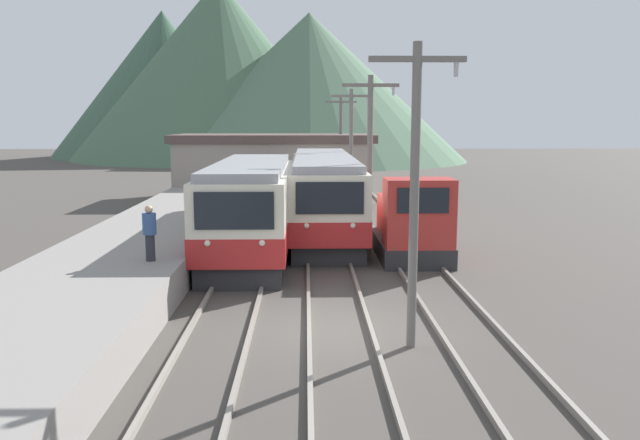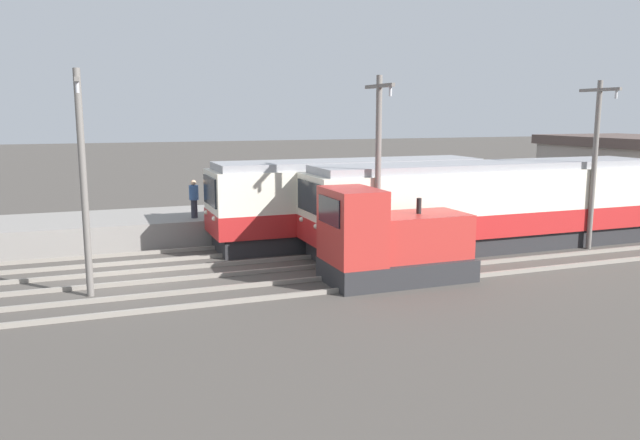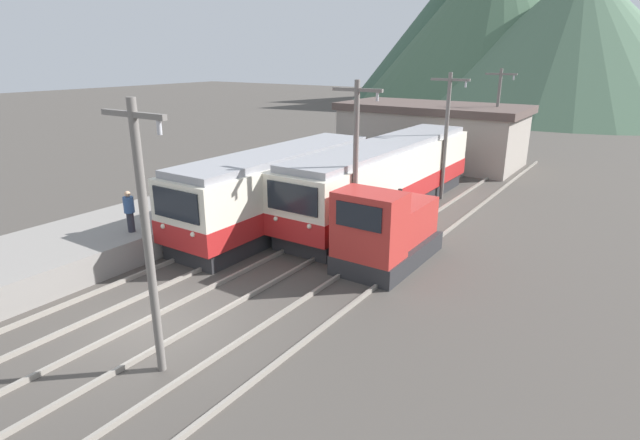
{
  "view_description": "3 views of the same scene",
  "coord_description": "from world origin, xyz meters",
  "px_view_note": "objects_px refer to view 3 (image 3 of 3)",
  "views": [
    {
      "loc": [
        -0.59,
        -14.15,
        4.87
      ],
      "look_at": [
        -0.11,
        6.41,
        1.62
      ],
      "focal_mm": 35.0,
      "sensor_mm": 36.0,
      "label": 1
    },
    {
      "loc": [
        20.46,
        -1.03,
        5.24
      ],
      "look_at": [
        -0.73,
        6.89,
        1.38
      ],
      "focal_mm": 35.0,
      "sensor_mm": 36.0,
      "label": 2
    },
    {
      "loc": [
        10.72,
        -7.61,
        7.29
      ],
      "look_at": [
        1.48,
        6.05,
        1.83
      ],
      "focal_mm": 28.0,
      "sensor_mm": 36.0,
      "label": 3
    }
  ],
  "objects_px": {
    "commuter_train_left": "(280,192)",
    "catenary_mast_mid": "(356,162)",
    "catenary_mast_near": "(147,232)",
    "catenary_mast_distant": "(497,115)",
    "commuter_train_center": "(385,179)",
    "person_on_platform": "(129,210)",
    "shunting_locomotive": "(386,232)",
    "catenary_mast_far": "(446,132)"
  },
  "relations": [
    {
      "from": "catenary_mast_near",
      "to": "catenary_mast_far",
      "type": "bearing_deg",
      "value": 90.0
    },
    {
      "from": "catenary_mast_far",
      "to": "person_on_platform",
      "type": "relative_size",
      "value": 4.15
    },
    {
      "from": "catenary_mast_distant",
      "to": "commuter_train_center",
      "type": "bearing_deg",
      "value": -96.67
    },
    {
      "from": "catenary_mast_mid",
      "to": "catenary_mast_near",
      "type": "bearing_deg",
      "value": -90.0
    },
    {
      "from": "commuter_train_left",
      "to": "commuter_train_center",
      "type": "distance_m",
      "value": 5.44
    },
    {
      "from": "commuter_train_left",
      "to": "catenary_mast_mid",
      "type": "height_order",
      "value": "catenary_mast_mid"
    },
    {
      "from": "commuter_train_center",
      "to": "catenary_mast_mid",
      "type": "height_order",
      "value": "catenary_mast_mid"
    },
    {
      "from": "commuter_train_left",
      "to": "catenary_mast_distant",
      "type": "distance_m",
      "value": 18.19
    },
    {
      "from": "catenary_mast_near",
      "to": "catenary_mast_mid",
      "type": "distance_m",
      "value": 9.21
    },
    {
      "from": "commuter_train_left",
      "to": "person_on_platform",
      "type": "height_order",
      "value": "commuter_train_left"
    },
    {
      "from": "commuter_train_left",
      "to": "catenary_mast_mid",
      "type": "xyz_separation_m",
      "value": [
        4.31,
        -0.86,
        1.96
      ]
    },
    {
      "from": "shunting_locomotive",
      "to": "catenary_mast_distant",
      "type": "bearing_deg",
      "value": 94.56
    },
    {
      "from": "catenary_mast_distant",
      "to": "person_on_platform",
      "type": "xyz_separation_m",
      "value": [
        -6.63,
        -23.5,
        -1.68
      ]
    },
    {
      "from": "catenary_mast_mid",
      "to": "catenary_mast_distant",
      "type": "bearing_deg",
      "value": 90.0
    },
    {
      "from": "shunting_locomotive",
      "to": "person_on_platform",
      "type": "bearing_deg",
      "value": -149.36
    },
    {
      "from": "commuter_train_center",
      "to": "shunting_locomotive",
      "type": "relative_size",
      "value": 3.21
    },
    {
      "from": "shunting_locomotive",
      "to": "catenary_mast_far",
      "type": "xyz_separation_m",
      "value": [
        -1.49,
        9.48,
        2.35
      ]
    },
    {
      "from": "commuter_train_left",
      "to": "catenary_mast_mid",
      "type": "distance_m",
      "value": 4.81
    },
    {
      "from": "commuter_train_left",
      "to": "commuter_train_center",
      "type": "xyz_separation_m",
      "value": [
        2.8,
        4.66,
        -0.0
      ]
    },
    {
      "from": "person_on_platform",
      "to": "catenary_mast_near",
      "type": "bearing_deg",
      "value": -31.87
    },
    {
      "from": "catenary_mast_far",
      "to": "commuter_train_left",
      "type": "bearing_deg",
      "value": -117.29
    },
    {
      "from": "commuter_train_left",
      "to": "catenary_mast_near",
      "type": "xyz_separation_m",
      "value": [
        4.31,
        -10.06,
        1.96
      ]
    },
    {
      "from": "catenary_mast_near",
      "to": "catenary_mast_mid",
      "type": "xyz_separation_m",
      "value": [
        0.0,
        9.21,
        0.0
      ]
    },
    {
      "from": "commuter_train_left",
      "to": "catenary_mast_far",
      "type": "xyz_separation_m",
      "value": [
        4.31,
        8.35,
        1.96
      ]
    },
    {
      "from": "commuter_train_left",
      "to": "catenary_mast_near",
      "type": "relative_size",
      "value": 1.78
    },
    {
      "from": "commuter_train_center",
      "to": "catenary_mast_mid",
      "type": "relative_size",
      "value": 2.31
    },
    {
      "from": "commuter_train_center",
      "to": "shunting_locomotive",
      "type": "bearing_deg",
      "value": -62.6
    },
    {
      "from": "catenary_mast_mid",
      "to": "person_on_platform",
      "type": "relative_size",
      "value": 4.15
    },
    {
      "from": "commuter_train_center",
      "to": "person_on_platform",
      "type": "bearing_deg",
      "value": -115.8
    },
    {
      "from": "commuter_train_left",
      "to": "person_on_platform",
      "type": "xyz_separation_m",
      "value": [
        -2.32,
        -5.94,
        0.28
      ]
    },
    {
      "from": "catenary_mast_near",
      "to": "catenary_mast_distant",
      "type": "height_order",
      "value": "same"
    },
    {
      "from": "catenary_mast_distant",
      "to": "person_on_platform",
      "type": "height_order",
      "value": "catenary_mast_distant"
    },
    {
      "from": "commuter_train_left",
      "to": "shunting_locomotive",
      "type": "xyz_separation_m",
      "value": [
        5.8,
        -1.13,
        -0.39
      ]
    },
    {
      "from": "person_on_platform",
      "to": "catenary_mast_far",
      "type": "bearing_deg",
      "value": 65.1
    },
    {
      "from": "catenary_mast_mid",
      "to": "catenary_mast_distant",
      "type": "relative_size",
      "value": 1.0
    },
    {
      "from": "catenary_mast_near",
      "to": "commuter_train_left",
      "type": "bearing_deg",
      "value": 113.18
    },
    {
      "from": "catenary_mast_mid",
      "to": "catenary_mast_distant",
      "type": "xyz_separation_m",
      "value": [
        0.0,
        18.41,
        0.0
      ]
    },
    {
      "from": "catenary_mast_near",
      "to": "person_on_platform",
      "type": "height_order",
      "value": "catenary_mast_near"
    },
    {
      "from": "commuter_train_center",
      "to": "person_on_platform",
      "type": "height_order",
      "value": "commuter_train_center"
    },
    {
      "from": "catenary_mast_mid",
      "to": "commuter_train_left",
      "type": "bearing_deg",
      "value": 168.77
    },
    {
      "from": "shunting_locomotive",
      "to": "person_on_platform",
      "type": "xyz_separation_m",
      "value": [
        -8.12,
        -4.81,
        0.67
      ]
    },
    {
      "from": "commuter_train_center",
      "to": "person_on_platform",
      "type": "relative_size",
      "value": 9.59
    }
  ]
}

